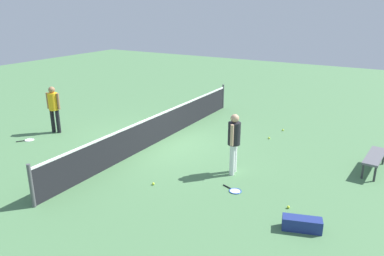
{
  "coord_description": "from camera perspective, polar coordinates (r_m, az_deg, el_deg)",
  "views": [
    {
      "loc": [
        -9.72,
        -6.97,
        4.45
      ],
      "look_at": [
        -0.51,
        -1.61,
        0.9
      ],
      "focal_mm": 34.84,
      "sensor_mm": 36.0,
      "label": 1
    }
  ],
  "objects": [
    {
      "name": "ground_plane",
      "position": [
        12.76,
        -5.09,
        -2.06
      ],
      "size": [
        40.0,
        40.0,
        0.0
      ],
      "primitive_type": "plane",
      "color": "#4C7A4C"
    },
    {
      "name": "court_net",
      "position": [
        12.6,
        -5.15,
        0.08
      ],
      "size": [
        10.09,
        0.09,
        1.07
      ],
      "color": "#4C4C51",
      "rests_on": "ground_plane"
    },
    {
      "name": "player_near_side",
      "position": [
        10.08,
        6.45,
        -1.67
      ],
      "size": [
        0.53,
        0.38,
        1.7
      ],
      "color": "white",
      "rests_on": "ground_plane"
    },
    {
      "name": "player_far_side",
      "position": [
        14.21,
        -20.44,
        3.23
      ],
      "size": [
        0.42,
        0.53,
        1.7
      ],
      "color": "black",
      "rests_on": "ground_plane"
    },
    {
      "name": "tennis_racket_near_player",
      "position": [
        9.52,
        6.52,
        -9.5
      ],
      "size": [
        0.4,
        0.61,
        0.03
      ],
      "color": "blue",
      "rests_on": "ground_plane"
    },
    {
      "name": "tennis_racket_far_player",
      "position": [
        13.97,
        -23.74,
        -1.71
      ],
      "size": [
        0.58,
        0.47,
        0.03
      ],
      "color": "white",
      "rests_on": "ground_plane"
    },
    {
      "name": "tennis_ball_near_player",
      "position": [
        13.22,
        11.72,
        -1.5
      ],
      "size": [
        0.07,
        0.07,
        0.07
      ],
      "primitive_type": "sphere",
      "color": "#C6E033",
      "rests_on": "ground_plane"
    },
    {
      "name": "tennis_ball_by_net",
      "position": [
        9.8,
        -5.94,
        -8.48
      ],
      "size": [
        0.07,
        0.07,
        0.07
      ],
      "primitive_type": "sphere",
      "color": "#C6E033",
      "rests_on": "ground_plane"
    },
    {
      "name": "tennis_ball_midcourt",
      "position": [
        14.16,
        13.76,
        -0.3
      ],
      "size": [
        0.07,
        0.07,
        0.07
      ],
      "primitive_type": "sphere",
      "color": "#C6E033",
      "rests_on": "ground_plane"
    },
    {
      "name": "tennis_ball_baseline",
      "position": [
        8.99,
        14.54,
        -11.64
      ],
      "size": [
        0.07,
        0.07,
        0.07
      ],
      "primitive_type": "sphere",
      "color": "#C6E033",
      "rests_on": "ground_plane"
    },
    {
      "name": "courtside_bench",
      "position": [
        11.53,
        26.17,
        -4.06
      ],
      "size": [
        1.53,
        0.52,
        0.48
      ],
      "color": "#595960",
      "rests_on": "ground_plane"
    },
    {
      "name": "equipment_bag",
      "position": [
        8.26,
        16.73,
        -13.92
      ],
      "size": [
        0.51,
        0.85,
        0.28
      ],
      "color": "navy",
      "rests_on": "ground_plane"
    }
  ]
}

